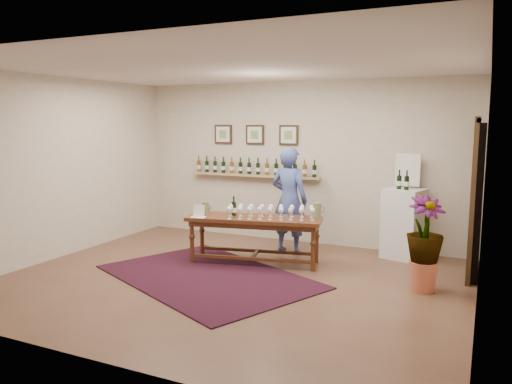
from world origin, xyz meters
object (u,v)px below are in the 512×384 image
at_px(tasting_table, 254,224).
at_px(person, 289,200).
at_px(display_pedestal, 404,223).
at_px(potted_plant, 424,244).

height_order(tasting_table, person, person).
height_order(display_pedestal, person, person).
height_order(potted_plant, person, person).
relative_size(tasting_table, person, 1.21).
distance_m(tasting_table, display_pedestal, 2.35).
xyz_separation_m(tasting_table, display_pedestal, (1.97, 1.27, -0.06)).
distance_m(display_pedestal, potted_plant, 1.58).
relative_size(potted_plant, person, 0.60).
relative_size(display_pedestal, potted_plant, 1.04).
xyz_separation_m(tasting_table, person, (0.24, 0.80, 0.26)).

